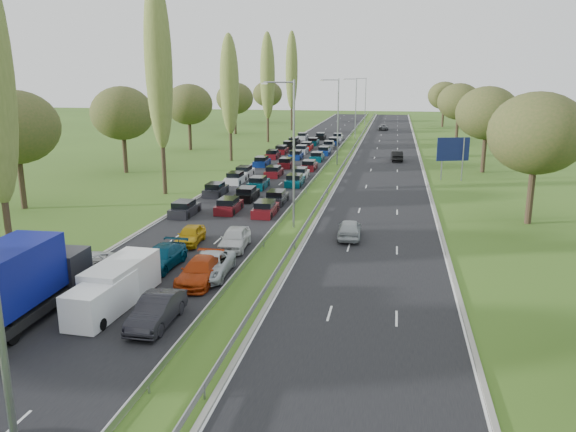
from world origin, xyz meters
The scene contains 23 objects.
ground centered at (4.50, 80.00, 0.00)m, with size 260.00×260.00×0.00m, color #37571B.
near_carriageway centered at (-2.25, 82.50, 0.00)m, with size 10.50×215.00×0.04m, color black.
far_carriageway centered at (11.25, 82.50, 0.00)m, with size 10.50×215.00×0.04m, color black.
central_reservation centered at (4.50, 82.50, 0.55)m, with size 2.36×215.00×0.32m.
lamp_columns centered at (4.50, 78.00, 6.00)m, with size 0.18×140.18×12.00m.
poplar_row centered at (-11.50, 68.17, 12.39)m, with size 2.80×127.80×22.44m.
woodland_left centered at (-22.00, 62.63, 7.68)m, with size 8.00×166.00×11.10m.
woodland_right centered at (24.00, 66.67, 7.68)m, with size 8.00×153.00×11.10m.
traffic_queue_fill centered at (-2.27, 77.62, 0.44)m, with size 9.05×69.24×0.80m.
near_car_2 centered at (-5.90, 27.87, 0.81)m, with size 2.63×5.71×1.59m, color silver.
near_car_7 centered at (-2.17, 31.22, 0.74)m, with size 2.03×4.99×1.45m, color #053A54.
near_car_8 centered at (-2.25, 36.76, 0.71)m, with size 1.63×4.05×1.38m, color #C99A0D.
near_car_9 centered at (1.08, 23.00, 0.78)m, with size 1.61×4.61×1.52m, color black.
near_car_10 centered at (1.44, 30.33, 0.73)m, with size 2.36×5.12×1.42m, color #B0B7BA.
near_car_11 centered at (1.20, 29.17, 0.74)m, with size 2.03×4.99×1.45m, color #A7300A.
near_car_12 centered at (1.36, 36.21, 0.80)m, with size 1.85×4.60×1.57m, color silver.
far_car_0 centered at (9.35, 40.55, 0.77)m, with size 1.77×4.39×1.50m, color #A3A9AC.
far_car_1 centered at (12.88, 83.28, 0.77)m, with size 1.59×4.57×1.51m, color black.
far_car_2 centered at (9.72, 133.74, 0.67)m, with size 2.15×4.67×1.30m, color slate.
blue_lorry centered at (-5.89, 21.80, 2.13)m, with size 2.72×9.81×4.14m.
white_van_front centered at (-2.12, 23.57, 0.98)m, with size 1.86×4.74×1.91m.
white_van_rear centered at (-2.24, 26.13, 1.13)m, with size 2.15×5.49×2.21m.
direction_sign centered at (19.40, 67.98, 3.57)m, with size 3.86×1.26×5.20m.
Camera 1 is at (12.50, -1.56, 12.22)m, focal length 35.00 mm.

